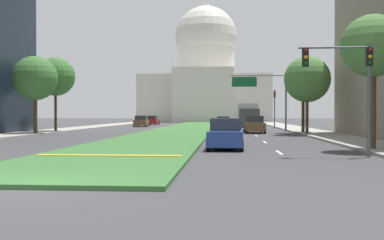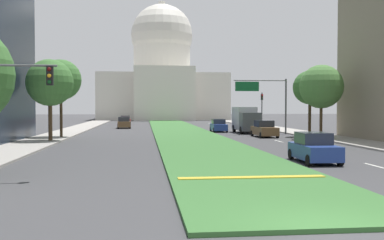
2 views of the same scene
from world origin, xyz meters
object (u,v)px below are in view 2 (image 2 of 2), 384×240
street_tree_left_mid (50,83)px  box_truck_delivery (246,119)px  traffic_light_near_left (2,94)px  street_tree_right_mid (321,87)px  sedan_very_far (125,120)px  street_tree_left_far (61,80)px  street_tree_right_far (310,88)px  sedan_distant (219,126)px  sedan_lead_stopped (314,148)px  traffic_light_far_right (262,106)px  sedan_midblock (264,129)px  overhead_guide_sign (266,94)px  sedan_far_horizon (124,123)px  capitol_building (162,76)px

street_tree_left_mid → box_truck_delivery: bearing=30.1°
traffic_light_near_left → street_tree_right_mid: 32.20m
sedan_very_far → street_tree_left_far: bearing=-98.6°
street_tree_right_far → sedan_distant: (-8.14, 10.43, -4.50)m
street_tree_right_mid → sedan_lead_stopped: 19.45m
traffic_light_far_right → sedan_distant: size_ratio=1.20×
sedan_midblock → box_truck_delivery: (-0.31, 7.41, 0.84)m
overhead_guide_sign → sedan_midblock: overhead_guide_sign is taller
overhead_guide_sign → sedan_lead_stopped: overhead_guide_sign is taller
traffic_light_near_left → sedan_far_horizon: (3.12, 46.97, -2.99)m
street_tree_left_mid → sedan_distant: size_ratio=1.74×
traffic_light_far_right → street_tree_left_mid: size_ratio=0.69×
overhead_guide_sign → sedan_very_far: bearing=120.6°
sedan_very_far → street_tree_left_mid: bearing=-97.5°
traffic_light_far_right → overhead_guide_sign: overhead_guide_sign is taller
sedan_distant → sedan_far_horizon: 16.70m
sedan_very_far → box_truck_delivery: bearing=-59.1°
box_truck_delivery → overhead_guide_sign: bearing=-62.2°
traffic_light_far_right → street_tree_left_far: (-24.83, -13.83, 2.66)m
street_tree_right_mid → sedan_distant: (-7.88, 14.13, -4.43)m
street_tree_right_mid → sedan_midblock: (-4.61, 4.10, -4.38)m
overhead_guide_sign → street_tree_right_far: 5.85m
traffic_light_near_left → sedan_very_far: traffic_light_near_left is taller
street_tree_left_far → sedan_distant: (18.00, 9.74, -5.20)m
capitol_building → street_tree_right_far: capitol_building is taller
sedan_very_far → box_truck_delivery: 30.94m
sedan_midblock → overhead_guide_sign: bearing=72.2°
traffic_light_far_right → sedan_very_far: size_ratio=1.11×
sedan_far_horizon → sedan_very_far: sedan_far_horizon is taller
street_tree_left_far → sedan_very_far: (5.08, 33.65, -5.20)m
traffic_light_near_left → sedan_distant: traffic_light_near_left is taller
street_tree_left_mid → box_truck_delivery: street_tree_left_mid is taller
capitol_building → sedan_midblock: 70.74m
box_truck_delivery → street_tree_left_mid: bearing=-149.9°
traffic_light_near_left → street_tree_right_mid: street_tree_right_mid is taller
street_tree_left_mid → sedan_lead_stopped: street_tree_left_mid is taller
sedan_very_far → sedan_far_horizon: bearing=-88.5°
sedan_very_far → box_truck_delivery: size_ratio=0.73×
box_truck_delivery → capitol_building: bearing=97.2°
box_truck_delivery → sedan_midblock: bearing=-87.6°
street_tree_left_far → street_tree_right_far: street_tree_left_far is taller
street_tree_right_far → sedan_very_far: 40.54m
sedan_far_horizon → box_truck_delivery: bearing=-41.1°
traffic_light_near_left → street_tree_left_mid: (-2.34, 21.22, 1.61)m
traffic_light_far_right → street_tree_left_mid: street_tree_left_mid is taller
traffic_light_near_left → street_tree_right_far: size_ratio=0.73×
street_tree_left_far → street_tree_right_far: 26.16m
traffic_light_near_left → street_tree_left_far: bearing=95.0°
street_tree_right_far → sedan_midblock: 6.60m
traffic_light_far_right → sedan_far_horizon: bearing=160.5°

